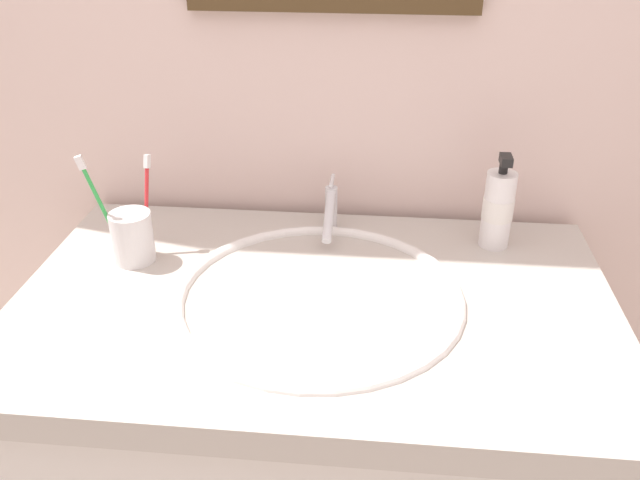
{
  "coord_description": "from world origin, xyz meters",
  "views": [
    {
      "loc": [
        0.1,
        -0.92,
        1.46
      ],
      "look_at": [
        0.01,
        0.03,
        0.93
      ],
      "focal_mm": 37.45,
      "sensor_mm": 36.0,
      "label": 1
    }
  ],
  "objects_px": {
    "toothbrush_green": "(99,202)",
    "soap_dispenser": "(498,208)",
    "faucet": "(330,210)",
    "toothbrush_red": "(147,198)",
    "toothbrush_cup": "(132,237)"
  },
  "relations": [
    {
      "from": "toothbrush_red",
      "to": "soap_dispenser",
      "type": "height_order",
      "value": "soap_dispenser"
    },
    {
      "from": "toothbrush_cup",
      "to": "soap_dispenser",
      "type": "height_order",
      "value": "soap_dispenser"
    },
    {
      "from": "toothbrush_cup",
      "to": "toothbrush_red",
      "type": "bearing_deg",
      "value": 67.87
    },
    {
      "from": "faucet",
      "to": "toothbrush_green",
      "type": "distance_m",
      "value": 0.43
    },
    {
      "from": "faucet",
      "to": "toothbrush_cup",
      "type": "height_order",
      "value": "faucet"
    },
    {
      "from": "toothbrush_red",
      "to": "soap_dispenser",
      "type": "xyz_separation_m",
      "value": [
        0.64,
        0.08,
        -0.03
      ]
    },
    {
      "from": "toothbrush_red",
      "to": "faucet",
      "type": "bearing_deg",
      "value": 17.1
    },
    {
      "from": "toothbrush_cup",
      "to": "soap_dispenser",
      "type": "relative_size",
      "value": 0.51
    },
    {
      "from": "faucet",
      "to": "toothbrush_red",
      "type": "relative_size",
      "value": 0.83
    },
    {
      "from": "faucet",
      "to": "toothbrush_cup",
      "type": "distance_m",
      "value": 0.37
    },
    {
      "from": "toothbrush_green",
      "to": "soap_dispenser",
      "type": "distance_m",
      "value": 0.72
    },
    {
      "from": "faucet",
      "to": "toothbrush_red",
      "type": "bearing_deg",
      "value": -162.9
    },
    {
      "from": "toothbrush_red",
      "to": "soap_dispenser",
      "type": "relative_size",
      "value": 0.95
    },
    {
      "from": "toothbrush_red",
      "to": "toothbrush_green",
      "type": "bearing_deg",
      "value": -143.12
    },
    {
      "from": "toothbrush_cup",
      "to": "toothbrush_green",
      "type": "xyz_separation_m",
      "value": [
        -0.05,
        -0.0,
        0.07
      ]
    }
  ]
}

